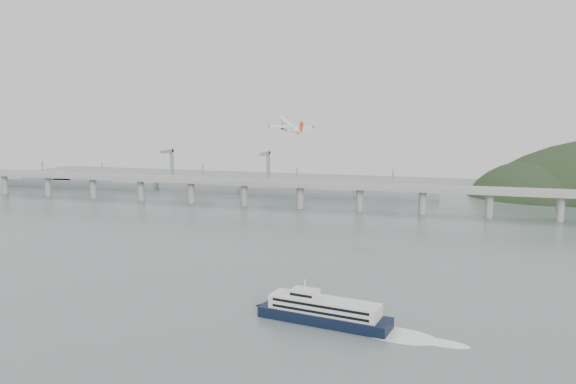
% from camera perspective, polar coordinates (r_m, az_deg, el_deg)
% --- Properties ---
extents(ground, '(900.00, 900.00, 0.00)m').
position_cam_1_polar(ground, '(277.46, -3.11, -9.01)').
color(ground, slate).
rests_on(ground, ground).
extents(bridge, '(800.00, 22.00, 23.90)m').
position_cam_1_polar(bridge, '(463.34, 4.71, 0.32)').
color(bridge, gray).
rests_on(bridge, ground).
extents(distant_fleet, '(453.00, 60.90, 40.00)m').
position_cam_1_polar(distant_fleet, '(574.22, -9.30, 0.67)').
color(distant_fleet, gray).
rests_on(distant_fleet, ground).
extents(ferry, '(86.44, 26.10, 16.39)m').
position_cam_1_polar(ferry, '(225.55, 3.69, -12.02)').
color(ferry, black).
rests_on(ferry, ground).
extents(airliner, '(27.47, 29.15, 12.87)m').
position_cam_1_polar(airliner, '(366.15, 0.24, 6.75)').
color(airliner, white).
rests_on(airliner, ground).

